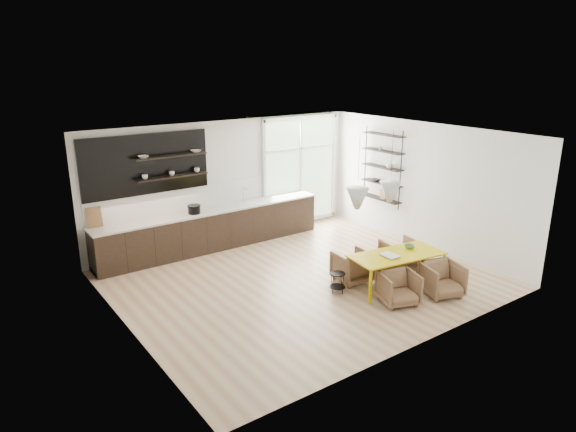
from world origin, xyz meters
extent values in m
cube|color=#CBAD89|center=(0.00, 0.00, -0.01)|extent=(7.00, 6.00, 0.01)
cube|color=white|center=(0.00, 3.00, 1.45)|extent=(7.00, 0.02, 2.90)
cube|color=white|center=(-3.50, 0.00, 1.45)|extent=(0.02, 6.00, 2.90)
cube|color=white|center=(3.50, 0.00, 1.45)|extent=(0.02, 6.00, 2.90)
cube|color=white|center=(0.00, 0.00, 2.90)|extent=(7.00, 6.00, 0.01)
cube|color=#B2D1A5|center=(2.15, 2.97, 1.45)|extent=(2.20, 0.02, 2.70)
cube|color=silver|center=(2.15, 2.94, 1.45)|extent=(2.30, 0.08, 2.80)
cone|color=silver|center=(0.95, -0.50, 1.65)|extent=(0.44, 0.44, 0.42)
cone|color=silver|center=(1.85, -0.50, 1.65)|extent=(0.44, 0.44, 0.42)
cylinder|color=black|center=(0.95, -0.50, 2.46)|extent=(0.01, 0.01, 0.89)
cylinder|color=black|center=(1.85, -0.50, 2.46)|extent=(0.01, 0.01, 0.89)
cube|color=black|center=(-0.60, 2.67, 0.45)|extent=(5.50, 0.65, 0.90)
cube|color=beige|center=(-0.60, 2.67, 0.92)|extent=(5.54, 0.69, 0.04)
cube|color=white|center=(-0.60, 2.98, 1.20)|extent=(5.50, 0.02, 0.55)
cube|color=black|center=(-1.95, 2.96, 2.10)|extent=(2.80, 0.06, 1.30)
cube|color=black|center=(-1.45, 2.82, 2.25)|extent=(1.60, 0.28, 0.03)
cube|color=black|center=(-1.45, 2.82, 1.80)|extent=(1.60, 0.28, 0.03)
cube|color=olive|center=(-3.15, 2.90, 1.15)|extent=(0.30, 0.10, 0.42)
cylinder|color=silver|center=(0.30, 2.77, 1.12)|extent=(0.02, 0.02, 0.40)
imported|color=white|center=(-2.05, 2.82, 2.29)|extent=(0.22, 0.22, 0.05)
imported|color=white|center=(-0.85, 2.82, 2.29)|extent=(0.22, 0.22, 0.05)
imported|color=white|center=(-2.05, 2.82, 1.86)|extent=(0.12, 0.12, 0.10)
imported|color=white|center=(-1.45, 2.82, 1.86)|extent=(0.12, 0.12, 0.10)
imported|color=white|center=(-0.85, 2.82, 1.86)|extent=(0.12, 0.12, 0.10)
cylinder|color=black|center=(-1.07, 2.61, 1.02)|extent=(0.27, 0.27, 0.17)
cube|color=black|center=(3.36, 0.60, 1.70)|extent=(0.02, 0.02, 1.90)
cube|color=black|center=(3.36, 1.80, 1.70)|extent=(0.02, 0.02, 1.90)
cube|color=black|center=(3.36, 1.20, 0.90)|extent=(0.26, 1.20, 0.02)
cube|color=black|center=(3.36, 1.20, 1.30)|extent=(0.26, 1.20, 0.02)
cube|color=black|center=(3.36, 1.20, 1.70)|extent=(0.26, 1.20, 0.02)
cube|color=black|center=(3.36, 1.20, 2.10)|extent=(0.26, 1.20, 0.03)
cube|color=black|center=(3.36, 1.20, 2.50)|extent=(0.26, 1.20, 0.03)
imported|color=white|center=(3.36, 0.95, 1.81)|extent=(0.18, 0.18, 0.19)
imported|color=#333338|center=(3.36, 1.40, 1.34)|extent=(0.22, 0.22, 0.05)
imported|color=white|center=(3.36, 1.30, 2.16)|extent=(0.10, 0.10, 0.09)
cube|color=olive|center=(3.36, 1.10, 1.03)|extent=(0.10, 0.18, 0.24)
cube|color=#CCB301|center=(1.29, -1.29, 0.65)|extent=(1.93, 1.08, 0.03)
cube|color=#CCB301|center=(0.38, -1.53, 0.32)|extent=(0.05, 0.05, 0.64)
cube|color=#CCB301|center=(0.48, -0.80, 0.32)|extent=(0.05, 0.05, 0.64)
cube|color=#CCB301|center=(2.11, -1.78, 0.32)|extent=(0.05, 0.05, 0.64)
cube|color=#CCB301|center=(2.21, -1.05, 0.32)|extent=(0.05, 0.05, 0.64)
imported|color=brown|center=(0.77, -0.63, 0.31)|extent=(0.73, 0.74, 0.62)
imported|color=brown|center=(1.98, -0.78, 0.32)|extent=(0.81, 0.83, 0.65)
imported|color=brown|center=(0.79, -1.83, 0.30)|extent=(0.82, 0.83, 0.60)
imported|color=brown|center=(1.70, -2.06, 0.31)|extent=(0.85, 0.86, 0.63)
cylinder|color=black|center=(0.20, -0.84, 0.38)|extent=(0.29, 0.29, 0.02)
cylinder|color=black|center=(0.20, -0.84, 0.11)|extent=(0.30, 0.30, 0.01)
cylinder|color=black|center=(0.34, -0.85, 0.19)|extent=(0.01, 0.01, 0.38)
cylinder|color=black|center=(0.22, -0.70, 0.19)|extent=(0.01, 0.01, 0.38)
cylinder|color=black|center=(0.07, -0.83, 0.19)|extent=(0.01, 0.01, 0.38)
cylinder|color=black|center=(0.19, -0.97, 0.19)|extent=(0.01, 0.01, 0.38)
imported|color=white|center=(0.97, -1.29, 0.68)|extent=(0.26, 0.34, 0.03)
imported|color=#4E7D4B|center=(1.74, -1.21, 0.70)|extent=(0.23, 0.23, 0.06)
camera|label=1|loc=(-5.74, -7.54, 4.25)|focal=32.00mm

